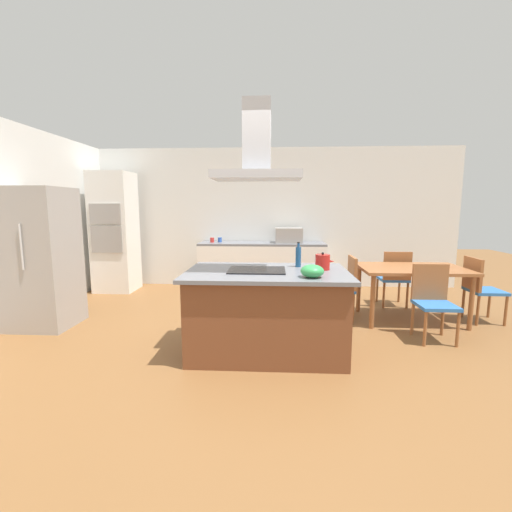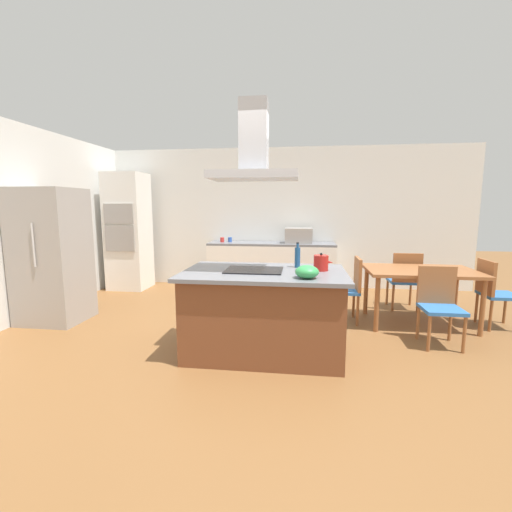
# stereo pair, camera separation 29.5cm
# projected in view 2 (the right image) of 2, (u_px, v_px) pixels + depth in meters

# --- Properties ---
(ground) EXTENTS (16.00, 16.00, 0.00)m
(ground) POSITION_uv_depth(u_px,v_px,m) (274.00, 311.00, 5.25)
(ground) COLOR brown
(wall_back) EXTENTS (7.20, 0.10, 2.70)m
(wall_back) POSITION_uv_depth(u_px,v_px,m) (282.00, 218.00, 6.77)
(wall_back) COLOR white
(wall_back) RESTS_ON ground
(wall_left) EXTENTS (0.10, 8.80, 2.70)m
(wall_left) POSITION_uv_depth(u_px,v_px,m) (36.00, 222.00, 5.01)
(wall_left) COLOR white
(wall_left) RESTS_ON ground
(kitchen_island) EXTENTS (1.72, 1.07, 0.90)m
(kitchen_island) POSITION_uv_depth(u_px,v_px,m) (264.00, 312.00, 3.71)
(kitchen_island) COLOR brown
(kitchen_island) RESTS_ON ground
(cooktop) EXTENTS (0.60, 0.44, 0.01)m
(cooktop) POSITION_uv_depth(u_px,v_px,m) (254.00, 270.00, 3.66)
(cooktop) COLOR black
(cooktop) RESTS_ON kitchen_island
(tea_kettle) EXTENTS (0.21, 0.16, 0.19)m
(tea_kettle) POSITION_uv_depth(u_px,v_px,m) (321.00, 263.00, 3.66)
(tea_kettle) COLOR #B21E19
(tea_kettle) RESTS_ON kitchen_island
(olive_oil_bottle) EXTENTS (0.06, 0.06, 0.28)m
(olive_oil_bottle) POSITION_uv_depth(u_px,v_px,m) (297.00, 257.00, 3.84)
(olive_oil_bottle) COLOR navy
(olive_oil_bottle) RESTS_ON kitchen_island
(mixing_bowl) EXTENTS (0.23, 0.23, 0.12)m
(mixing_bowl) POSITION_uv_depth(u_px,v_px,m) (307.00, 272.00, 3.27)
(mixing_bowl) COLOR #33934C
(mixing_bowl) RESTS_ON kitchen_island
(back_counter) EXTENTS (2.37, 0.62, 0.90)m
(back_counter) POSITION_uv_depth(u_px,v_px,m) (271.00, 266.00, 6.56)
(back_counter) COLOR white
(back_counter) RESTS_ON ground
(countertop_microwave) EXTENTS (0.50, 0.38, 0.28)m
(countertop_microwave) POSITION_uv_depth(u_px,v_px,m) (299.00, 236.00, 6.41)
(countertop_microwave) COLOR #9E9993
(countertop_microwave) RESTS_ON back_counter
(coffee_mug_red) EXTENTS (0.08, 0.08, 0.09)m
(coffee_mug_red) POSITION_uv_depth(u_px,v_px,m) (222.00, 240.00, 6.60)
(coffee_mug_red) COLOR red
(coffee_mug_red) RESTS_ON back_counter
(coffee_mug_blue) EXTENTS (0.08, 0.08, 0.09)m
(coffee_mug_blue) POSITION_uv_depth(u_px,v_px,m) (230.00, 240.00, 6.63)
(coffee_mug_blue) COLOR #2D56B2
(coffee_mug_blue) RESTS_ON back_counter
(wall_oven_stack) EXTENTS (0.70, 0.66, 2.20)m
(wall_oven_stack) POSITION_uv_depth(u_px,v_px,m) (128.00, 232.00, 6.59)
(wall_oven_stack) COLOR white
(wall_oven_stack) RESTS_ON ground
(refrigerator) EXTENTS (0.80, 0.73, 1.82)m
(refrigerator) POSITION_uv_depth(u_px,v_px,m) (52.00, 256.00, 4.68)
(refrigerator) COLOR #9E9993
(refrigerator) RESTS_ON ground
(dining_table) EXTENTS (1.40, 0.90, 0.75)m
(dining_table) POSITION_uv_depth(u_px,v_px,m) (420.00, 276.00, 4.58)
(dining_table) COLOR #995B33
(dining_table) RESTS_ON ground
(chair_at_left_end) EXTENTS (0.42, 0.42, 0.89)m
(chair_at_left_end) POSITION_uv_depth(u_px,v_px,m) (349.00, 285.00, 4.71)
(chair_at_left_end) COLOR #2D6BB7
(chair_at_left_end) RESTS_ON ground
(chair_at_right_end) EXTENTS (0.42, 0.42, 0.89)m
(chair_at_right_end) POSITION_uv_depth(u_px,v_px,m) (493.00, 289.00, 4.48)
(chair_at_right_end) COLOR #2D6BB7
(chair_at_right_end) RESTS_ON ground
(chair_facing_island) EXTENTS (0.42, 0.42, 0.89)m
(chair_facing_island) POSITION_uv_depth(u_px,v_px,m) (439.00, 301.00, 3.95)
(chair_facing_island) COLOR #2D6BB7
(chair_facing_island) RESTS_ON ground
(chair_facing_back_wall) EXTENTS (0.42, 0.42, 0.89)m
(chair_facing_back_wall) POSITION_uv_depth(u_px,v_px,m) (405.00, 277.00, 5.25)
(chair_facing_back_wall) COLOR #2D6BB7
(chair_facing_back_wall) RESTS_ON ground
(range_hood) EXTENTS (0.90, 0.55, 0.78)m
(range_hood) POSITION_uv_depth(u_px,v_px,m) (254.00, 154.00, 3.49)
(range_hood) COLOR #ADADB2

